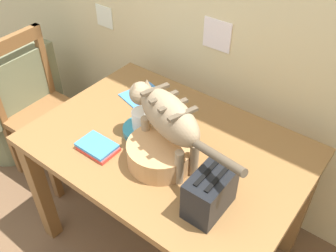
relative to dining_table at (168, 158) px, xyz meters
name	(u,v)px	position (x,y,z in m)	size (l,w,h in m)	color
dining_table	(168,158)	(0.00, 0.00, 0.00)	(1.22, 0.84, 0.75)	brown
cat	(167,117)	(0.05, -0.07, 0.32)	(0.65, 0.26, 0.32)	#987F61
saucer_bowl	(143,130)	(-0.14, -0.01, 0.11)	(0.19, 0.19, 0.03)	teal
coffee_mug	(143,120)	(-0.13, -0.01, 0.17)	(0.14, 0.10, 0.09)	silver
magazine	(148,99)	(-0.28, 0.20, 0.10)	(0.26, 0.20, 0.01)	#4080CA
book_stack	(98,147)	(-0.22, -0.22, 0.11)	(0.17, 0.12, 0.03)	red
wicker_basket	(160,153)	(0.05, -0.11, 0.15)	(0.28, 0.28, 0.10)	tan
toaster	(210,193)	(0.34, -0.19, 0.18)	(0.12, 0.20, 0.18)	black
wooden_chair_near	(44,113)	(-0.99, 0.01, -0.21)	(0.44, 0.44, 0.92)	brown
wicker_armchair	(12,111)	(-1.40, 0.00, -0.39)	(0.61, 0.61, 0.78)	#6F7353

